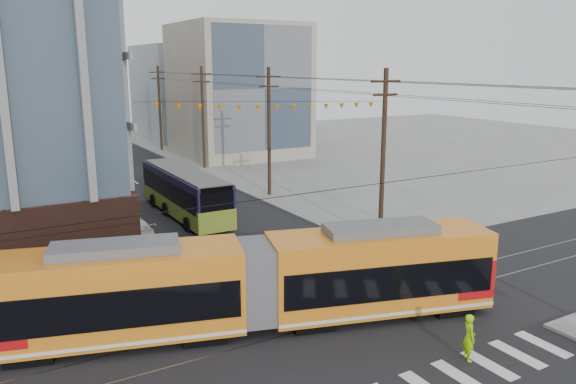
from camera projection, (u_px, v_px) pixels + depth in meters
name	position (u px, v px, depth m)	size (l,w,h in m)	color
ground	(389.00, 347.00, 22.76)	(160.00, 160.00, 0.00)	slate
bg_bldg_ne_near	(238.00, 91.00, 69.27)	(14.00, 14.00, 16.00)	gray
bg_bldg_ne_far	(195.00, 92.00, 87.33)	(16.00, 16.00, 14.00)	#8C99A5
utility_pole_far	(160.00, 109.00, 72.90)	(0.30, 0.30, 11.00)	black
streetcar	(256.00, 283.00, 24.06)	(21.35, 3.00, 4.11)	orange
city_bus	(185.00, 192.00, 42.19)	(2.73, 12.62, 3.58)	#191433
parked_car_silver	(147.00, 256.00, 31.10)	(1.74, 5.00, 1.65)	beige
parked_car_white	(130.00, 227.00, 37.08)	(1.92, 4.72, 1.37)	silver
parked_car_grey	(113.00, 222.00, 38.27)	(2.42, 5.24, 1.46)	slate
pedestrian	(469.00, 337.00, 21.61)	(0.69, 0.45, 1.89)	#8FDD07
jersey_barrier	(369.00, 233.00, 36.72)	(0.92, 4.11, 0.82)	gray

